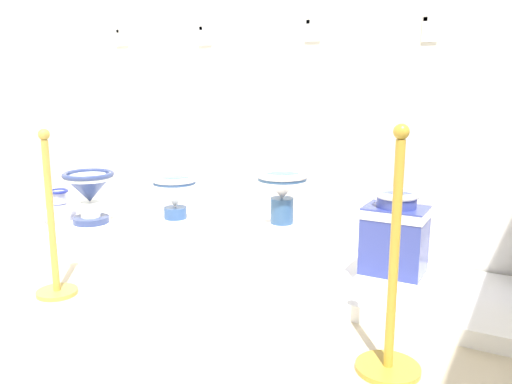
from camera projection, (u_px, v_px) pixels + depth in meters
wall_back at (309, 28)px, 3.52m from camera, size 4.50×0.06×3.08m
display_platform at (274, 267)px, 3.44m from camera, size 3.86×0.84×0.09m
plinth_block_broad_patterned at (92, 226)px, 4.12m from camera, size 0.37×0.37×0.05m
antique_toilet_broad_patterned at (89, 189)px, 4.06m from camera, size 0.38×0.38×0.39m
plinth_block_squat_floral at (176, 234)px, 3.82m from camera, size 0.28×0.34×0.11m
antique_toilet_squat_floral at (175, 196)px, 3.76m from camera, size 0.32×0.32×0.36m
plinth_block_leftmost at (282, 246)px, 3.44m from camera, size 0.29×0.40×0.17m
antique_toilet_leftmost at (282, 193)px, 3.36m from camera, size 0.32×0.32×0.40m
plinth_block_tall_cobalt at (392, 277)px, 3.08m from camera, size 0.33×0.38×0.05m
antique_toilet_tall_cobalt at (395, 232)px, 3.03m from camera, size 0.34×0.26×0.47m
info_placard_first at (122, 37)px, 4.23m from camera, size 0.12×0.01×0.14m
info_placard_second at (205, 34)px, 3.86m from camera, size 0.11×0.01×0.15m
info_placard_third at (313, 29)px, 3.47m from camera, size 0.11×0.01×0.15m
info_placard_fourth at (430, 27)px, 3.14m from camera, size 0.09×0.01×0.16m
decorative_vase_companion at (60, 214)px, 4.36m from camera, size 0.26×0.26×0.34m
stanchion_post_near_left at (53, 244)px, 3.07m from camera, size 0.23×0.23×0.96m
stanchion_post_near_right at (391, 306)px, 2.26m from camera, size 0.28×0.28×1.06m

